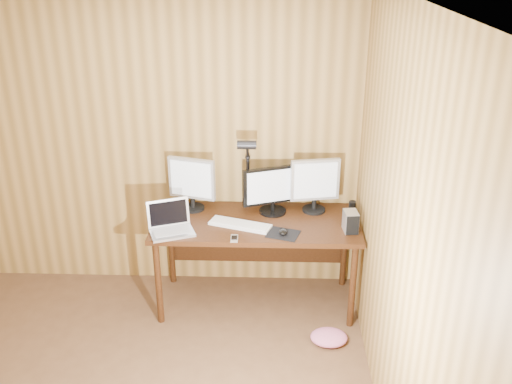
# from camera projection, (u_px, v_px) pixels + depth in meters

# --- Properties ---
(room_shell) EXTENTS (4.00, 4.00, 4.00)m
(room_shell) POSITION_uv_depth(u_px,v_px,m) (55.00, 278.00, 2.77)
(room_shell) COLOR brown
(room_shell) RESTS_ON ground
(desk) EXTENTS (1.60, 0.70, 0.75)m
(desk) POSITION_uv_depth(u_px,v_px,m) (256.00, 231.00, 4.55)
(desk) COLOR #351A0B
(desk) RESTS_ON floor
(monitor_center) EXTENTS (0.48, 0.22, 0.39)m
(monitor_center) POSITION_uv_depth(u_px,v_px,m) (273.00, 189.00, 4.50)
(monitor_center) COLOR black
(monitor_center) RESTS_ON desk
(monitor_left) EXTENTS (0.38, 0.18, 0.44)m
(monitor_left) POSITION_uv_depth(u_px,v_px,m) (192.00, 182.00, 4.54)
(monitor_left) COLOR black
(monitor_left) RESTS_ON desk
(monitor_right) EXTENTS (0.39, 0.19, 0.44)m
(monitor_right) POSITION_uv_depth(u_px,v_px,m) (315.00, 184.00, 4.51)
(monitor_right) COLOR black
(monitor_right) RESTS_ON desk
(laptop) EXTENTS (0.38, 0.34, 0.23)m
(laptop) POSITION_uv_depth(u_px,v_px,m) (170.00, 224.00, 4.27)
(laptop) COLOR silver
(laptop) RESTS_ON desk
(keyboard) EXTENTS (0.50, 0.29, 0.02)m
(keyboard) POSITION_uv_depth(u_px,v_px,m) (240.00, 224.00, 4.36)
(keyboard) COLOR white
(keyboard) RESTS_ON desk
(mousepad) EXTENTS (0.28, 0.25, 0.00)m
(mousepad) POSITION_uv_depth(u_px,v_px,m) (283.00, 234.00, 4.24)
(mousepad) COLOR black
(mousepad) RESTS_ON desk
(mouse) EXTENTS (0.11, 0.13, 0.04)m
(mouse) POSITION_uv_depth(u_px,v_px,m) (283.00, 232.00, 4.23)
(mouse) COLOR black
(mouse) RESTS_ON mousepad
(hard_drive) EXTENTS (0.11, 0.15, 0.16)m
(hard_drive) POSITION_uv_depth(u_px,v_px,m) (351.00, 222.00, 4.26)
(hard_drive) COLOR silver
(hard_drive) RESTS_ON desk
(phone) EXTENTS (0.06, 0.11, 0.01)m
(phone) POSITION_uv_depth(u_px,v_px,m) (234.00, 238.00, 4.17)
(phone) COLOR silver
(phone) RESTS_ON desk
(speaker) EXTENTS (0.05, 0.05, 0.13)m
(speaker) POSITION_uv_depth(u_px,v_px,m) (352.00, 209.00, 4.48)
(speaker) COLOR black
(speaker) RESTS_ON desk
(desk_lamp) EXTENTS (0.15, 0.21, 0.64)m
(desk_lamp) POSITION_uv_depth(u_px,v_px,m) (247.00, 163.00, 4.49)
(desk_lamp) COLOR black
(desk_lamp) RESTS_ON desk
(fabric_pile) EXTENTS (0.32, 0.29, 0.09)m
(fabric_pile) POSITION_uv_depth(u_px,v_px,m) (329.00, 337.00, 4.24)
(fabric_pile) COLOR #D5678D
(fabric_pile) RESTS_ON floor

